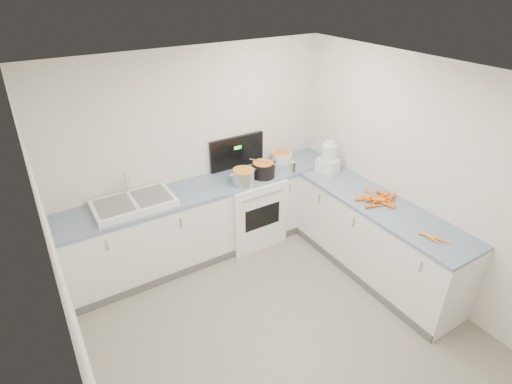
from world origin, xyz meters
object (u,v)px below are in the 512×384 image
extract_bottle (294,169)px  stove (249,207)px  black_pot (263,170)px  sink (134,203)px  mixing_bowl (282,157)px  spice_jar (293,166)px  steel_pot (243,178)px  food_processor (328,159)px

extract_bottle → stove: bearing=157.4°
black_pot → extract_bottle: size_ratio=3.03×
sink → black_pot: 1.60m
mixing_bowl → spice_jar: mixing_bowl is taller
sink → black_pot: sink is taller
steel_pot → spice_jar: steel_pot is taller
spice_jar → mixing_bowl: bearing=87.8°
black_pot → extract_bottle: bearing=-14.4°
extract_bottle → food_processor: 0.45m
steel_pot → extract_bottle: (0.71, -0.06, -0.03)m
mixing_bowl → steel_pot: bearing=-158.9°
mixing_bowl → food_processor: size_ratio=0.66×
food_processor → sink: bearing=169.0°
black_pot → spice_jar: black_pot is taller
mixing_bowl → extract_bottle: size_ratio=2.88×
steel_pot → extract_bottle: bearing=-5.0°
extract_bottle → spice_jar: bearing=62.7°
steel_pot → mixing_bowl: 0.82m
black_pot → spice_jar: size_ratio=3.42×
stove → steel_pot: bearing=-136.1°
black_pot → mixing_bowl: size_ratio=1.05×
food_processor → mixing_bowl: bearing=118.4°
spice_jar → stove: bearing=166.7°
stove → mixing_bowl: size_ratio=4.95×
stove → black_pot: size_ratio=4.71×
mixing_bowl → black_pot: bearing=-150.8°
black_pot → spice_jar: bearing=-2.1°
sink → extract_bottle: (1.99, -0.24, 0.01)m
stove → sink: 1.54m
steel_pot → spice_jar: size_ratio=3.32×
stove → black_pot: bearing=-40.8°
stove → food_processor: bearing=-26.0°
stove → spice_jar: stove is taller
extract_bottle → steel_pot: bearing=175.0°
stove → food_processor: (0.91, -0.44, 0.64)m
mixing_bowl → stove: bearing=-167.5°
stove → sink: bearing=179.4°
sink → steel_pot: sink is taller
mixing_bowl → food_processor: food_processor is taller
extract_bottle → food_processor: food_processor is taller
black_pot → food_processor: size_ratio=0.69×
stove → black_pot: stove is taller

